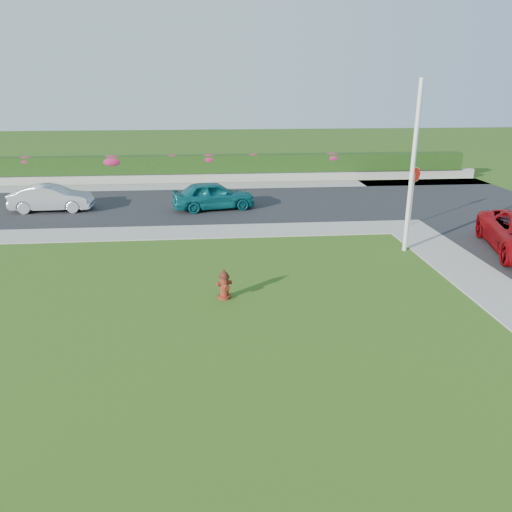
{
  "coord_description": "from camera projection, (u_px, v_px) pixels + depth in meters",
  "views": [
    {
      "loc": [
        -1.47,
        -11.44,
        5.94
      ],
      "look_at": [
        -0.15,
        3.1,
        0.9
      ],
      "focal_mm": 35.0,
      "sensor_mm": 36.0,
      "label": 1
    }
  ],
  "objects": [
    {
      "name": "utility_pole",
      "position": [
        413.0,
        169.0,
        17.85
      ],
      "size": [
        0.16,
        0.16,
        6.16
      ],
      "primitive_type": "cylinder",
      "color": "silver",
      "rests_on": "ground"
    },
    {
      "name": "ground",
      "position": [
        273.0,
        328.0,
        12.84
      ],
      "size": [
        120.0,
        120.0,
        0.0
      ],
      "primitive_type": "plane",
      "color": "black",
      "rests_on": "ground"
    },
    {
      "name": "hedge",
      "position": [
        218.0,
        164.0,
        31.77
      ],
      "size": [
        32.0,
        0.9,
        1.1
      ],
      "primitive_type": "cube",
      "color": "black",
      "rests_on": "retaining_wall"
    },
    {
      "name": "street_far",
      "position": [
        143.0,
        206.0,
        25.58
      ],
      "size": [
        26.0,
        8.0,
        0.04
      ],
      "primitive_type": "cube",
      "color": "black",
      "rests_on": "ground"
    },
    {
      "name": "flower_clump_d",
      "position": [
        209.0,
        159.0,
        31.53
      ],
      "size": [
        1.23,
        0.79,
        0.62
      ],
      "primitive_type": "ellipsoid",
      "color": "#B41E4E",
      "rests_on": "hedge"
    },
    {
      "name": "stop_sign",
      "position": [
        414.0,
        182.0,
        21.51
      ],
      "size": [
        0.65,
        0.32,
        2.61
      ],
      "rotation": [
        0.0,
        0.0,
        0.06
      ],
      "color": "slate",
      "rests_on": "ground"
    },
    {
      "name": "sedan_silver",
      "position": [
        52.0,
        198.0,
        24.37
      ],
      "size": [
        3.88,
        1.4,
        1.27
      ],
      "primitive_type": "imported",
      "rotation": [
        0.0,
        0.0,
        1.58
      ],
      "color": "#A2A4A9",
      "rests_on": "street_far"
    },
    {
      "name": "flower_clump_f",
      "position": [
        332.0,
        158.0,
        32.21
      ],
      "size": [
        1.24,
        0.8,
        0.62
      ],
      "primitive_type": "ellipsoid",
      "color": "#B41E4E",
      "rests_on": "hedge"
    },
    {
      "name": "sidewalk_beyond",
      "position": [
        219.0,
        186.0,
        30.63
      ],
      "size": [
        34.0,
        2.0,
        0.04
      ],
      "primitive_type": "cube",
      "color": "gray",
      "rests_on": "ground"
    },
    {
      "name": "flower_clump_b",
      "position": [
        113.0,
        161.0,
        31.04
      ],
      "size": [
        1.5,
        0.97,
        0.75
      ],
      "primitive_type": "ellipsoid",
      "color": "#B41E4E",
      "rests_on": "hedge"
    },
    {
      "name": "curb_corner",
      "position": [
        406.0,
        227.0,
        21.9
      ],
      "size": [
        2.0,
        2.0,
        0.04
      ],
      "primitive_type": "cube",
      "color": "gray",
      "rests_on": "ground"
    },
    {
      "name": "flower_clump_a",
      "position": [
        26.0,
        161.0,
        30.57
      ],
      "size": [
        1.15,
        0.74,
        0.58
      ],
      "primitive_type": "ellipsoid",
      "color": "#B41E4E",
      "rests_on": "hedge"
    },
    {
      "name": "fire_hydrant",
      "position": [
        224.0,
        285.0,
        14.49
      ],
      "size": [
        0.46,
        0.44,
        0.88
      ],
      "rotation": [
        0.0,
        0.0,
        0.36
      ],
      "color": "#55100D",
      "rests_on": "ground"
    },
    {
      "name": "retaining_wall",
      "position": [
        218.0,
        177.0,
        31.95
      ],
      "size": [
        34.0,
        0.4,
        0.6
      ],
      "primitive_type": "cube",
      "color": "gray",
      "rests_on": "ground"
    },
    {
      "name": "sidewalk_far",
      "position": [
        104.0,
        234.0,
        20.79
      ],
      "size": [
        24.0,
        2.0,
        0.04
      ],
      "primitive_type": "cube",
      "color": "gray",
      "rests_on": "ground"
    },
    {
      "name": "sedan_teal",
      "position": [
        213.0,
        195.0,
        24.69
      ],
      "size": [
        4.3,
        2.37,
        1.39
      ],
      "primitive_type": "imported",
      "rotation": [
        0.0,
        0.0,
        1.76
      ],
      "color": "#0C555C",
      "rests_on": "street_far"
    },
    {
      "name": "flower_clump_c",
      "position": [
        173.0,
        159.0,
        31.32
      ],
      "size": [
        1.03,
        0.66,
        0.51
      ],
      "primitive_type": "ellipsoid",
      "color": "#B41E4E",
      "rests_on": "hedge"
    },
    {
      "name": "flower_clump_e",
      "position": [
        254.0,
        158.0,
        31.76
      ],
      "size": [
        1.03,
        0.66,
        0.52
      ],
      "primitive_type": "ellipsoid",
      "color": "#B41E4E",
      "rests_on": "hedge"
    }
  ]
}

